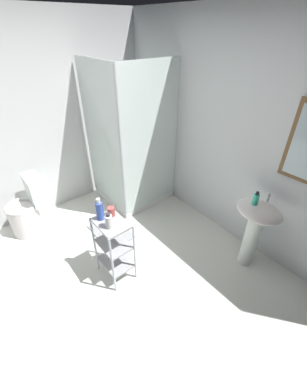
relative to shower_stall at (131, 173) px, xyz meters
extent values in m
cube|color=silver|center=(1.21, -1.23, -0.47)|extent=(4.20, 4.20, 0.02)
cube|color=silver|center=(1.21, 0.62, 0.79)|extent=(4.20, 0.10, 2.50)
cube|color=silver|center=(-0.64, -1.23, 0.79)|extent=(0.10, 4.20, 2.50)
cube|color=white|center=(-0.10, 0.10, -0.41)|extent=(0.90, 0.90, 0.10)
cube|color=silver|center=(-0.10, -0.35, 0.59)|extent=(0.90, 0.02, 1.90)
cube|color=silver|center=(0.35, 0.10, 0.59)|extent=(0.02, 0.90, 1.90)
cylinder|color=silver|center=(0.35, -0.35, 0.59)|extent=(0.04, 0.04, 1.90)
cylinder|color=silver|center=(-0.10, 0.10, -0.36)|extent=(0.08, 0.08, 0.00)
cylinder|color=white|center=(1.85, 0.29, -0.12)|extent=(0.15, 0.15, 0.68)
ellipsoid|color=white|center=(1.85, 0.29, 0.28)|extent=(0.46, 0.37, 0.13)
cylinder|color=silver|center=(1.85, 0.41, 0.40)|extent=(0.03, 0.03, 0.10)
cylinder|color=white|center=(-0.27, -1.50, -0.26)|extent=(0.37, 0.37, 0.40)
torus|color=white|center=(-0.27, -1.50, -0.05)|extent=(0.37, 0.37, 0.04)
cube|color=white|center=(-0.27, -1.29, 0.12)|extent=(0.35, 0.17, 0.36)
cylinder|color=silver|center=(0.87, -1.08, -0.09)|extent=(0.02, 0.02, 0.74)
cylinder|color=silver|center=(1.23, -1.08, -0.09)|extent=(0.02, 0.02, 0.74)
cylinder|color=silver|center=(0.87, -0.82, -0.09)|extent=(0.02, 0.02, 0.74)
cylinder|color=silver|center=(1.23, -0.82, -0.09)|extent=(0.02, 0.02, 0.74)
cube|color=#99999E|center=(1.05, -0.95, -0.28)|extent=(0.36, 0.26, 0.02)
cube|color=#99999E|center=(1.05, -0.95, -0.01)|extent=(0.36, 0.26, 0.02)
cube|color=#99999E|center=(1.05, -0.95, 0.27)|extent=(0.36, 0.26, 0.02)
cylinder|color=#2DBC99|center=(1.79, 0.27, 0.40)|extent=(0.06, 0.06, 0.12)
cylinder|color=black|center=(1.79, 0.27, 0.48)|extent=(0.03, 0.03, 0.03)
cylinder|color=#3554BA|center=(0.94, -1.00, 0.37)|extent=(0.07, 0.07, 0.19)
cylinder|color=white|center=(0.94, -1.00, 0.49)|extent=(0.04, 0.04, 0.05)
cylinder|color=white|center=(1.10, -1.00, 0.34)|extent=(0.07, 0.07, 0.13)
cylinder|color=#333338|center=(1.10, -1.00, 0.42)|extent=(0.04, 0.04, 0.03)
cylinder|color=#B24742|center=(0.96, -0.89, 0.32)|extent=(0.07, 0.07, 0.10)
cube|color=gray|center=(0.44, -0.67, -0.45)|extent=(0.60, 0.40, 0.02)
camera|label=1|loc=(2.68, -1.76, 1.84)|focal=23.10mm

